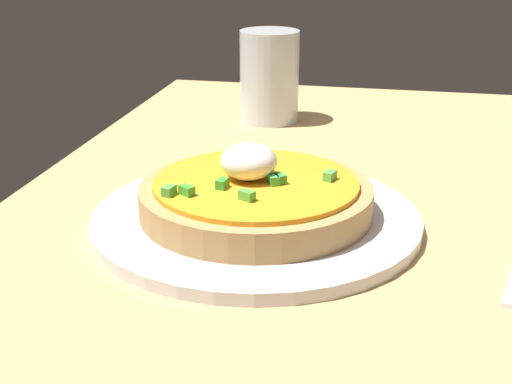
{
  "coord_description": "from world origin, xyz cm",
  "views": [
    {
      "loc": [
        59.15,
        2.07,
        28.57
      ],
      "look_at": [
        1.52,
        -9.96,
        5.71
      ],
      "focal_mm": 50.92,
      "sensor_mm": 36.0,
      "label": 1
    }
  ],
  "objects": [
    {
      "name": "pizza",
      "position": [
        1.5,
        -10.01,
        5.38
      ],
      "size": [
        20.39,
        20.39,
        6.18
      ],
      "color": "tan",
      "rests_on": "plate"
    },
    {
      "name": "dining_table",
      "position": [
        0.0,
        0.0,
        1.29
      ],
      "size": [
        107.76,
        69.82,
        2.59
      ],
      "primitive_type": "cube",
      "color": "tan",
      "rests_on": "ground"
    },
    {
      "name": "cup_far",
      "position": [
        -32.52,
        -15.3,
        7.97
      ],
      "size": [
        7.7,
        7.7,
        11.8
      ],
      "color": "silver",
      "rests_on": "dining_table"
    },
    {
      "name": "plate",
      "position": [
        1.52,
        -9.96,
        3.15
      ],
      "size": [
        28.96,
        28.96,
        1.12
      ],
      "primitive_type": "cylinder",
      "color": "silver",
      "rests_on": "dining_table"
    }
  ]
}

